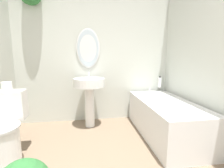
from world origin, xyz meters
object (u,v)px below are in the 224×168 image
object	(u,v)px
shampoo_bottle	(160,82)
toilet_paper_roll	(7,86)
pedestal_sink	(89,90)
bathtub	(165,117)
toilet	(2,135)

from	to	relation	value
shampoo_bottle	toilet_paper_roll	world-z (taller)	toilet_paper_roll
pedestal_sink	bathtub	xyz separation A→B (m)	(1.09, -0.49, -0.34)
pedestal_sink	bathtub	world-z (taller)	pedestal_sink
pedestal_sink	toilet_paper_roll	xyz separation A→B (m)	(-0.94, -0.61, 0.20)
pedestal_sink	toilet_paper_roll	bearing A→B (deg)	-147.24
toilet	toilet_paper_roll	size ratio (longest dim) A/B	6.91
shampoo_bottle	toilet_paper_roll	size ratio (longest dim) A/B	1.83
bathtub	toilet_paper_roll	xyz separation A→B (m)	(-2.03, -0.12, 0.54)
toilet_paper_roll	toilet	bearing A→B (deg)	-90.00
pedestal_sink	shampoo_bottle	world-z (taller)	pedestal_sink
toilet_paper_roll	pedestal_sink	bearing A→B (deg)	32.76
toilet	bathtub	bearing A→B (deg)	9.34
pedestal_sink	shampoo_bottle	distance (m)	1.30
shampoo_bottle	bathtub	bearing A→B (deg)	-107.12
toilet	shampoo_bottle	distance (m)	2.47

